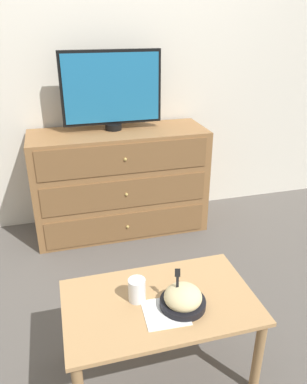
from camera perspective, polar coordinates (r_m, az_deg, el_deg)
name	(u,v)px	position (r m, az deg, el deg)	size (l,w,h in m)	color
ground_plane	(120,212)	(3.37, -5.09, -3.04)	(12.00, 12.00, 0.00)	#56514C
wall_back	(113,59)	(3.02, -6.17, 19.54)	(12.00, 0.05, 2.60)	silver
dresser	(120,182)	(2.95, -5.07, 1.55)	(1.32, 0.49, 0.82)	olive
tv	(112,89)	(2.80, -6.40, 15.28)	(0.73, 0.12, 0.57)	black
coffee_table	(160,312)	(1.79, 0.96, -17.78)	(0.86, 0.52, 0.43)	tan
takeout_bowl	(183,299)	(1.70, 4.49, -15.91)	(0.20, 0.20, 0.18)	black
drink_cup	(137,291)	(1.72, -2.54, -14.85)	(0.08, 0.08, 0.11)	#9E6638
napkin	(165,312)	(1.69, 1.84, -17.88)	(0.20, 0.20, 0.00)	white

